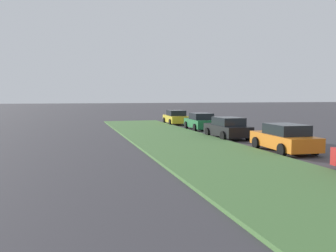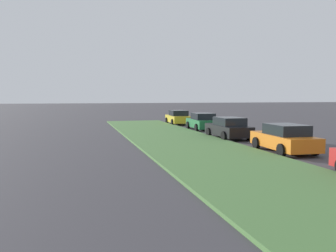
# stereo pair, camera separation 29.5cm
# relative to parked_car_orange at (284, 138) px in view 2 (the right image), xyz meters

# --- Properties ---
(grass_median) EXTENTS (60.00, 6.00, 0.12)m
(grass_median) POSITION_rel_parked_car_orange_xyz_m (-6.39, 4.18, -0.66)
(grass_median) COLOR #517F42
(grass_median) RESTS_ON ground
(parked_car_orange) EXTENTS (4.40, 2.21, 1.47)m
(parked_car_orange) POSITION_rel_parked_car_orange_xyz_m (0.00, 0.00, 0.00)
(parked_car_orange) COLOR orange
(parked_car_orange) RESTS_ON ground
(parked_car_black) EXTENTS (4.31, 2.03, 1.47)m
(parked_car_black) POSITION_rel_parked_car_orange_xyz_m (6.21, 0.32, 0.00)
(parked_car_black) COLOR black
(parked_car_black) RESTS_ON ground
(parked_car_green) EXTENTS (4.39, 2.20, 1.47)m
(parked_car_green) POSITION_rel_parked_car_orange_xyz_m (12.47, -0.10, 0.00)
(parked_car_green) COLOR #1E6B38
(parked_car_green) RESTS_ON ground
(parked_car_yellow) EXTENTS (4.37, 2.16, 1.47)m
(parked_car_yellow) POSITION_rel_parked_car_orange_xyz_m (18.75, 0.24, 0.00)
(parked_car_yellow) COLOR gold
(parked_car_yellow) RESTS_ON ground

